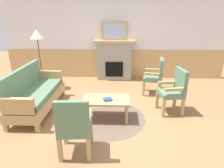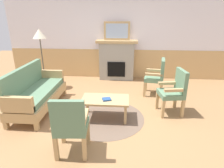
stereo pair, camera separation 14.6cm
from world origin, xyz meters
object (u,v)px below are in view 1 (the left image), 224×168
at_px(fireplace, 114,60).
at_px(floor_lamp_by_couch, 37,38).
at_px(couch, 36,94).
at_px(coffee_table, 106,101).
at_px(book_on_table, 108,99).
at_px(armchair_front_left, 74,125).
at_px(armchair_by_window_left, 156,75).
at_px(framed_picture, 115,31).
at_px(armchair_near_fireplace, 174,89).

xyz_separation_m(fireplace, floor_lamp_by_couch, (-2.06, -0.94, 0.80)).
distance_m(couch, coffee_table, 1.62).
bearing_deg(book_on_table, armchair_front_left, -111.46).
bearing_deg(armchair_by_window_left, coffee_table, -132.45).
relative_size(couch, armchair_front_left, 1.84).
bearing_deg(framed_picture, armchair_by_window_left, -47.72).
relative_size(book_on_table, floor_lamp_by_couch, 0.10).
xyz_separation_m(coffee_table, armchair_front_left, (-0.39, -1.14, 0.15)).
xyz_separation_m(couch, book_on_table, (1.62, -0.34, 0.06)).
bearing_deg(floor_lamp_by_couch, armchair_front_left, -60.46).
relative_size(fireplace, framed_picture, 1.62).
bearing_deg(book_on_table, couch, 168.15).
bearing_deg(floor_lamp_by_couch, couch, -74.53).
height_order(framed_picture, floor_lamp_by_couch, framed_picture).
bearing_deg(floor_lamp_by_couch, armchair_near_fireplace, -20.79).
height_order(couch, armchair_front_left, same).
xyz_separation_m(fireplace, framed_picture, (0.00, 0.00, 0.91)).
distance_m(coffee_table, armchair_near_fireplace, 1.50).
xyz_separation_m(fireplace, armchair_near_fireplace, (1.35, -2.23, -0.11)).
height_order(fireplace, armchair_near_fireplace, fireplace).
bearing_deg(fireplace, framed_picture, 90.00).
bearing_deg(coffee_table, armchair_front_left, -108.97).
bearing_deg(fireplace, couch, -126.44).
distance_m(couch, armchair_front_left, 1.87).
xyz_separation_m(fireplace, couch, (-1.69, -2.28, -0.26)).
bearing_deg(coffee_table, couch, 169.68).
relative_size(armchair_near_fireplace, floor_lamp_by_couch, 0.58).
distance_m(armchair_by_window_left, floor_lamp_by_couch, 3.33).
bearing_deg(coffee_table, armchair_by_window_left, 47.55).
bearing_deg(couch, fireplace, 53.56).
relative_size(fireplace, armchair_near_fireplace, 1.33).
bearing_deg(framed_picture, floor_lamp_by_couch, -155.56).
distance_m(framed_picture, book_on_table, 2.85).
distance_m(book_on_table, floor_lamp_by_couch, 2.80).
relative_size(armchair_front_left, floor_lamp_by_couch, 0.58).
bearing_deg(armchair_by_window_left, fireplace, 132.28).
distance_m(armchair_near_fireplace, armchair_front_left, 2.36).
bearing_deg(armchair_by_window_left, armchair_near_fireplace, -77.14).
bearing_deg(book_on_table, framed_picture, 88.66).
bearing_deg(couch, armchair_by_window_left, 20.42).
relative_size(book_on_table, armchair_near_fireplace, 0.17).
xyz_separation_m(framed_picture, floor_lamp_by_couch, (-2.06, -0.94, -0.11)).
relative_size(fireplace, book_on_table, 7.83).
distance_m(armchair_near_fireplace, armchair_by_window_left, 1.02).
bearing_deg(armchair_front_left, armchair_by_window_left, 56.88).
relative_size(book_on_table, armchair_front_left, 0.17).
xyz_separation_m(couch, armchair_near_fireplace, (3.04, 0.05, 0.14)).
xyz_separation_m(book_on_table, armchair_near_fireplace, (1.41, 0.39, 0.08)).
bearing_deg(floor_lamp_by_couch, book_on_table, -40.21).
bearing_deg(coffee_table, armchair_near_fireplace, 13.29).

